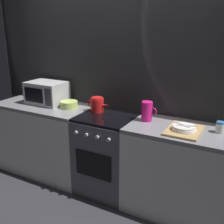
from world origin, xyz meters
The scene contains 11 objects.
ground_plane centered at (0.00, 0.00, 0.00)m, with size 8.00×8.00×0.00m, color #2D2D33.
back_wall centered at (0.00, 0.32, 1.20)m, with size 3.60×0.05×2.40m.
counter_left centered at (-0.90, 0.00, 0.45)m, with size 1.20×0.60×0.90m.
stove_unit centered at (0.00, 0.00, 0.45)m, with size 0.60×0.63×0.90m.
counter_right centered at (0.90, 0.00, 0.45)m, with size 1.20×0.60×0.90m.
microwave centered at (-0.89, 0.07, 1.04)m, with size 0.46×0.35×0.27m.
kettle centered at (-0.17, 0.07, 0.98)m, with size 0.28×0.15×0.17m.
mixing_bowl centered at (-0.54, 0.04, 0.94)m, with size 0.20×0.20×0.08m, color #B7D166.
pitcher centered at (0.43, 0.05, 1.00)m, with size 0.16×0.11×0.20m.
dish_pile centered at (0.84, -0.06, 0.92)m, with size 0.30×0.40×0.07m.
spice_jar centered at (1.13, 0.07, 0.95)m, with size 0.08×0.08×0.10m.
Camera 1 is at (1.36, -2.40, 1.83)m, focal length 43.52 mm.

